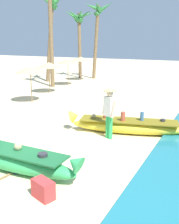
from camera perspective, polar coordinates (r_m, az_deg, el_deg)
The scene contains 13 objects.
ground_plane at distance 8.22m, azimuth -15.26°, elevation -8.79°, with size 80.00×80.00×0.00m, color beige.
boat_green_foreground at distance 7.50m, azimuth -17.89°, elevation -8.79°, with size 4.77×0.74×0.84m.
boat_yellow_midground at distance 9.77m, azimuth 8.12°, elevation -2.87°, with size 4.35×1.72×0.80m.
person_vendor_hatted at distance 8.99m, azimuth 4.18°, elevation 0.58°, with size 0.58×0.45×1.76m.
parasol_row_0 at distance 14.54m, azimuth -12.30°, elevation 8.69°, with size 1.60×1.60×1.91m.
parasol_row_1 at distance 16.99m, azimuth -8.49°, elevation 9.71°, with size 1.60×1.60×1.91m.
parasol_row_2 at distance 19.86m, azimuth -4.58°, elevation 10.55°, with size 1.60×1.60×1.91m.
parasol_row_3 at distance 22.46m, azimuth -1.83°, elevation 11.08°, with size 1.60×1.60×1.91m.
palm_tree_tall_inland at distance 23.47m, azimuth 1.72°, elevation 18.84°, with size 2.44×2.22×6.27m.
palm_tree_leaning_seaward at distance 24.17m, azimuth -2.19°, elevation 18.29°, with size 2.67×2.65×5.73m.
palm_tree_mid_cluster at distance 21.74m, azimuth -7.92°, elevation 19.92°, with size 2.29×2.40×6.58m.
palm_tree_far_behind at distance 19.53m, azimuth -8.29°, elevation 22.24°, with size 2.51×2.77×7.17m.
cooler_box at distance 5.99m, azimuth -9.68°, elevation -15.66°, with size 0.50×0.29×0.41m, color #C63838.
Camera 1 is at (5.16, -5.53, 3.22)m, focal length 43.64 mm.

